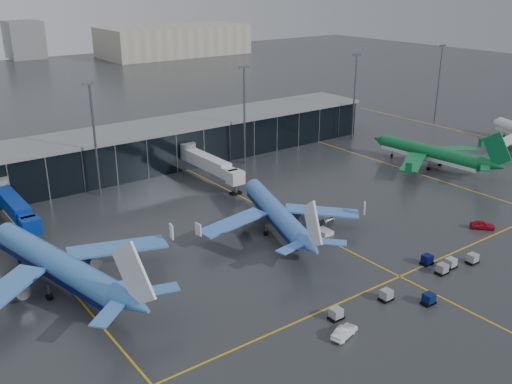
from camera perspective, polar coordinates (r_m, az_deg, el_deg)
ground at (r=100.31m, az=3.86°, el=-6.73°), size 600.00×600.00×0.00m
terminal_pier at (r=147.62m, az=-11.85°, el=4.22°), size 142.00×17.00×10.70m
jet_bridges at (r=120.20m, az=-23.03°, el=-1.28°), size 94.00×27.50×7.20m
flood_masts at (r=137.21m, az=-8.04°, el=6.85°), size 203.00×0.50×25.50m
distant_hangars at (r=356.36m, az=-19.22°, el=13.54°), size 260.00×71.00×22.00m
taxi_lines at (r=113.44m, az=4.26°, el=-3.36°), size 220.00×120.00×0.02m
airliner_arkefly at (r=93.76m, az=-19.48°, el=-5.38°), size 47.30×51.44×13.60m
airliner_klm_near at (r=109.09m, az=2.02°, el=-0.92°), size 44.93×47.90×11.97m
airliner_aer_lingus at (r=153.47m, az=17.03°, el=4.60°), size 37.09×41.47×11.98m
baggage_carts at (r=96.30m, az=16.35°, el=-8.33°), size 33.09×9.73×1.70m
mobile_airstair at (r=110.18m, az=6.83°, el=-3.78°), size 2.25×3.23×3.45m
service_van_red at (r=119.95m, az=21.71°, el=-3.07°), size 4.52×4.73×1.59m
service_van_white at (r=80.96m, az=8.84°, el=-13.65°), size 4.90×2.75×1.53m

